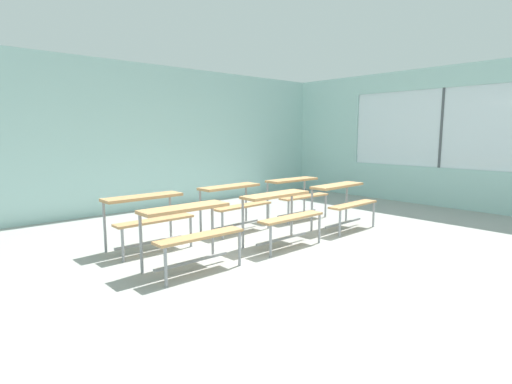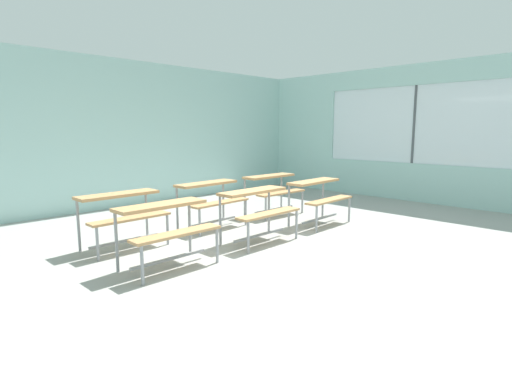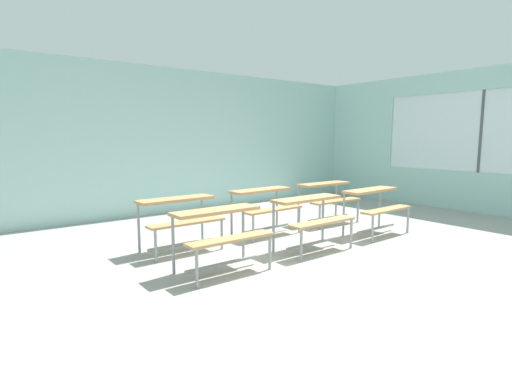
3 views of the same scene
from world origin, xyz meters
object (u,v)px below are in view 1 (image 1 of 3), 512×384
(desk_bench_r0c2, at_px, (343,196))
(desk_bench_r1c2, at_px, (296,189))
(desk_bench_r0c1, at_px, (281,207))
(desk_bench_r1c0, at_px, (147,209))
(desk_bench_r1c1, at_px, (234,197))
(desk_bench_r0c0, at_px, (190,222))

(desk_bench_r0c2, bearing_deg, desk_bench_r1c2, 86.31)
(desk_bench_r0c1, bearing_deg, desk_bench_r1c0, 143.57)
(desk_bench_r1c0, xyz_separation_m, desk_bench_r1c1, (1.56, 0.04, 0.00))
(desk_bench_r0c0, bearing_deg, desk_bench_r0c1, -0.11)
(desk_bench_r1c1, xyz_separation_m, desk_bench_r1c2, (1.47, -0.03, 0.00))
(desk_bench_r1c0, relative_size, desk_bench_r1c2, 0.99)
(desk_bench_r1c2, bearing_deg, desk_bench_r0c1, -142.70)
(desk_bench_r1c0, xyz_separation_m, desk_bench_r1c2, (3.03, 0.01, 0.00))
(desk_bench_r0c0, height_order, desk_bench_r0c1, same)
(desk_bench_r0c2, xyz_separation_m, desk_bench_r1c1, (-1.43, 1.11, 0.00))
(desk_bench_r0c1, distance_m, desk_bench_r0c2, 1.49)
(desk_bench_r1c1, relative_size, desk_bench_r1c2, 1.01)
(desk_bench_r0c0, relative_size, desk_bench_r1c2, 0.99)
(desk_bench_r0c1, height_order, desk_bench_r1c0, same)
(desk_bench_r0c1, relative_size, desk_bench_r1c1, 0.98)
(desk_bench_r1c1, bearing_deg, desk_bench_r1c2, -3.60)
(desk_bench_r0c2, xyz_separation_m, desk_bench_r1c0, (-2.99, 1.07, 0.00))
(desk_bench_r1c0, height_order, desk_bench_r1c1, same)
(desk_bench_r0c1, height_order, desk_bench_r1c2, same)
(desk_bench_r0c2, height_order, desk_bench_r1c1, same)
(desk_bench_r0c0, xyz_separation_m, desk_bench_r0c2, (3.00, 0.02, 0.00))
(desk_bench_r0c2, distance_m, desk_bench_r1c1, 1.81)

